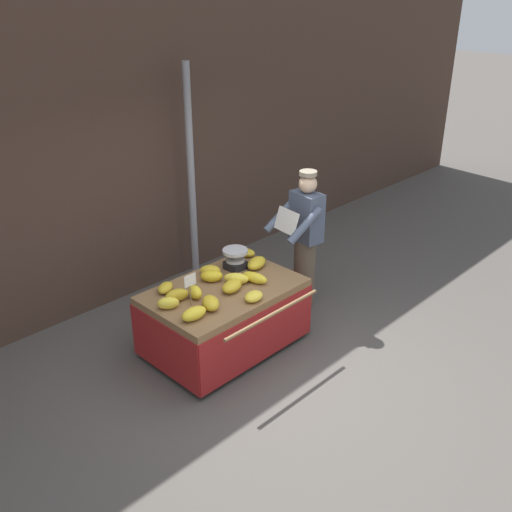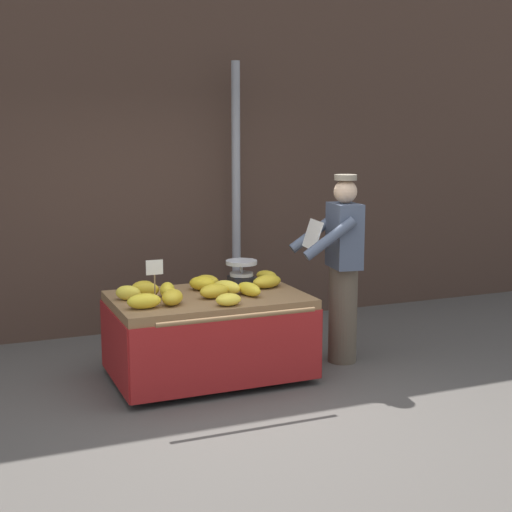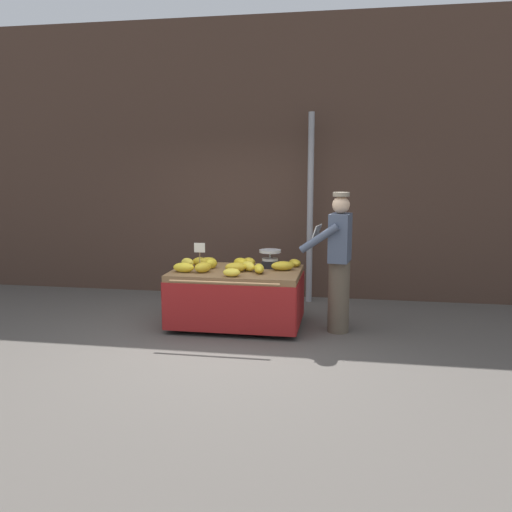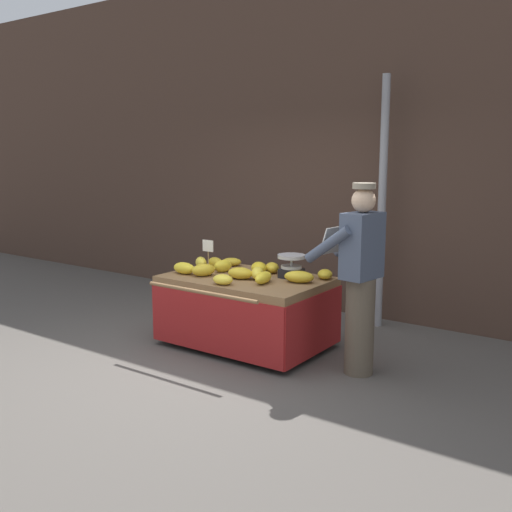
% 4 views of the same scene
% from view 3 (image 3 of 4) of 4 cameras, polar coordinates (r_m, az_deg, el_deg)
% --- Properties ---
extents(ground_plane, '(60.00, 60.00, 0.00)m').
position_cam_3_polar(ground_plane, '(6.20, -3.82, -9.42)').
color(ground_plane, '#514C47').
extents(back_wall, '(16.00, 0.24, 4.25)m').
position_cam_3_polar(back_wall, '(8.44, 0.26, 10.20)').
color(back_wall, '#473328').
rests_on(back_wall, ground).
extents(street_pole, '(0.09, 0.09, 2.80)m').
position_cam_3_polar(street_pole, '(7.96, 5.81, 5.01)').
color(street_pole, gray).
rests_on(street_pole, ground).
extents(banana_cart, '(1.63, 1.26, 0.73)m').
position_cam_3_polar(banana_cart, '(6.77, -2.08, -3.18)').
color(banana_cart, olive).
rests_on(banana_cart, ground).
extents(weighing_scale, '(0.28, 0.28, 0.23)m').
position_cam_3_polar(weighing_scale, '(6.87, 1.52, -0.29)').
color(weighing_scale, black).
rests_on(weighing_scale, banana_cart).
extents(price_sign, '(0.14, 0.01, 0.34)m').
position_cam_3_polar(price_sign, '(6.76, -6.05, 0.62)').
color(price_sign, '#997A51').
rests_on(price_sign, banana_cart).
extents(banana_bunch_0, '(0.28, 0.16, 0.12)m').
position_cam_3_polar(banana_bunch_0, '(6.63, -7.74, -1.22)').
color(banana_bunch_0, yellow).
rests_on(banana_bunch_0, banana_cart).
extents(banana_bunch_1, '(0.28, 0.28, 0.12)m').
position_cam_3_polar(banana_bunch_1, '(6.91, -1.62, -0.71)').
color(banana_bunch_1, gold).
rests_on(banana_bunch_1, banana_cart).
extents(banana_bunch_2, '(0.29, 0.22, 0.12)m').
position_cam_3_polar(banana_bunch_2, '(6.60, -2.19, -1.20)').
color(banana_bunch_2, gold).
rests_on(banana_bunch_2, banana_cart).
extents(banana_bunch_3, '(0.26, 0.29, 0.13)m').
position_cam_3_polar(banana_bunch_3, '(6.59, -5.69, -1.22)').
color(banana_bunch_3, gold).
rests_on(banana_bunch_3, banana_cart).
extents(banana_bunch_4, '(0.21, 0.16, 0.10)m').
position_cam_3_polar(banana_bunch_4, '(6.32, -2.62, -1.77)').
color(banana_bunch_4, yellow).
rests_on(banana_bunch_4, banana_cart).
extents(banana_bunch_5, '(0.18, 0.23, 0.13)m').
position_cam_3_polar(banana_bunch_5, '(6.84, -4.80, -0.81)').
color(banana_bunch_5, yellow).
rests_on(banana_bunch_5, banana_cart).
extents(banana_bunch_6, '(0.26, 0.19, 0.13)m').
position_cam_3_polar(banana_bunch_6, '(6.97, -5.97, -0.66)').
color(banana_bunch_6, gold).
rests_on(banana_bunch_6, banana_cart).
extents(banana_bunch_7, '(0.22, 0.26, 0.09)m').
position_cam_3_polar(banana_bunch_7, '(6.98, 4.17, -0.74)').
color(banana_bunch_7, gold).
rests_on(banana_bunch_7, banana_cart).
extents(banana_bunch_8, '(0.26, 0.23, 0.09)m').
position_cam_3_polar(banana_bunch_8, '(7.18, -5.19, -0.50)').
color(banana_bunch_8, gold).
rests_on(banana_bunch_8, banana_cart).
extents(banana_bunch_9, '(0.25, 0.29, 0.12)m').
position_cam_3_polar(banana_bunch_9, '(6.66, -0.81, -1.09)').
color(banana_bunch_9, yellow).
rests_on(banana_bunch_9, banana_cart).
extents(banana_bunch_10, '(0.24, 0.22, 0.12)m').
position_cam_3_polar(banana_bunch_10, '(6.95, -7.33, -0.72)').
color(banana_bunch_10, yellow).
rests_on(banana_bunch_10, banana_cart).
extents(banana_bunch_11, '(0.25, 0.26, 0.11)m').
position_cam_3_polar(banana_bunch_11, '(7.01, -0.75, -0.62)').
color(banana_bunch_11, gold).
rests_on(banana_bunch_11, banana_cart).
extents(banana_bunch_12, '(0.18, 0.32, 0.11)m').
position_cam_3_polar(banana_bunch_12, '(6.52, 0.34, -1.35)').
color(banana_bunch_12, yellow).
rests_on(banana_bunch_12, banana_cart).
extents(banana_bunch_13, '(0.33, 0.25, 0.12)m').
position_cam_3_polar(banana_bunch_13, '(6.70, 2.87, -1.06)').
color(banana_bunch_13, gold).
rests_on(banana_bunch_13, banana_cart).
extents(vendor_person, '(0.63, 0.57, 1.71)m').
position_cam_3_polar(vendor_person, '(6.53, 8.78, -0.62)').
color(vendor_person, brown).
rests_on(vendor_person, ground).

